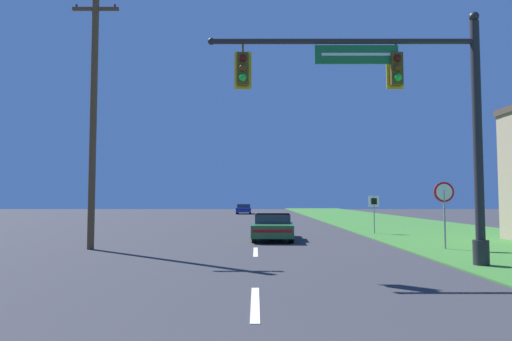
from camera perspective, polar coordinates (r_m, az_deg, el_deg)
The scene contains 8 objects.
grass_verge_right at distance 34.19m, azimuth 18.01°, elevation -6.53°, with size 10.00×110.00×0.04m.
road_center_line at distance 24.56m, azimuth -0.01°, elevation -7.99°, with size 0.16×34.80×0.01m.
signal_mast at distance 13.99m, azimuth 18.76°, elevation 6.95°, with size 8.02×0.47×7.34m.
car_ahead at distance 21.55m, azimuth 2.15°, elevation -7.01°, with size 2.03×4.72×1.19m.
far_car at distance 57.21m, azimuth -1.52°, elevation -4.83°, with size 1.82×4.37×1.19m.
stop_sign at distance 18.57m, azimuth 22.48°, elevation -3.42°, with size 0.76×0.07×2.50m.
route_sign_post at distance 25.51m, azimuth 14.56°, elevation -4.29°, with size 0.55×0.06×2.03m.
utility_pole_near at distance 18.76m, azimuth -19.64°, elevation 6.97°, with size 1.80×0.26×10.22m.
Camera 1 is at (0.01, -2.48, 1.92)m, focal length 32.00 mm.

